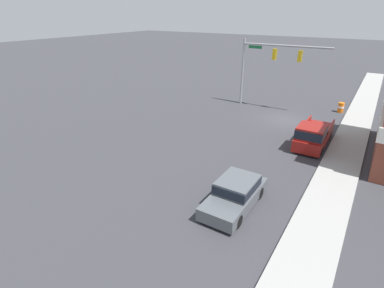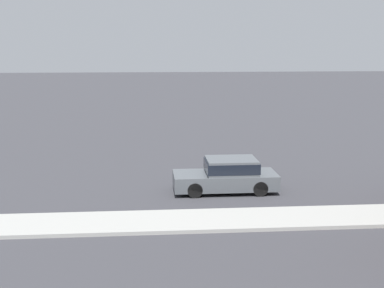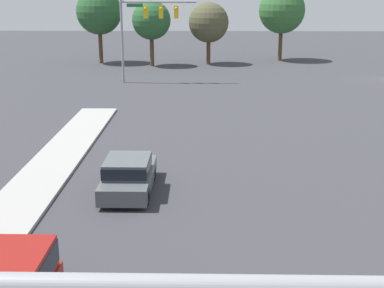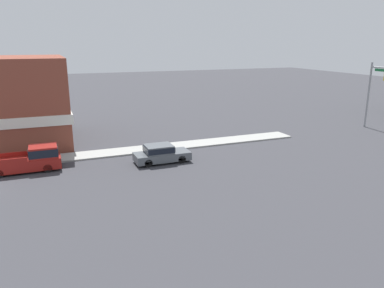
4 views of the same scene
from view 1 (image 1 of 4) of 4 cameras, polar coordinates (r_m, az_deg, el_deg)
The scene contains 6 objects.
ground_plane at distance 29.52m, azimuth 17.44°, elevation 4.28°, with size 200.00×200.00×0.00m, color #38383D.
sidewalk_curb at distance 28.73m, azimuth 28.35°, elevation 2.04°, with size 2.40×60.00×0.14m.
near_signal_assembly at distance 32.09m, azimuth 14.46°, elevation 15.45°, with size 8.71×0.49×6.86m.
car_lead at distance 15.97m, azimuth 8.30°, elevation -9.11°, with size 1.94×4.60×1.50m.
pickup_truck_parked at distance 24.18m, azimuth 22.05°, elevation 1.63°, with size 1.95×5.45×1.92m.
construction_barrel at distance 33.93m, azimuth 26.49°, elevation 6.26°, with size 0.58×0.58×1.00m.
Camera 1 is at (-6.76, 27.13, 9.47)m, focal length 28.00 mm.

